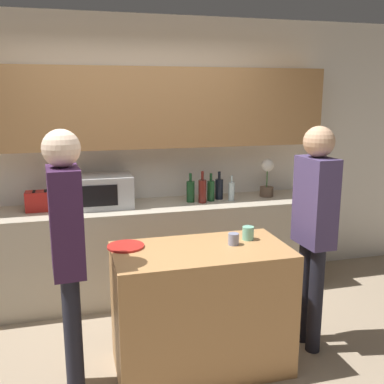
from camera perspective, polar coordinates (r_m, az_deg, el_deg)
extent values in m
plane|color=gray|center=(3.44, -2.31, -22.36)|extent=(14.00, 14.00, 0.00)
cube|color=silver|center=(4.58, -7.29, 4.67)|extent=(6.40, 0.08, 2.70)
cube|color=#A37547|center=(4.34, -7.09, 10.55)|extent=(3.74, 0.32, 0.75)
cube|color=#B7AD99|center=(4.45, -6.35, -7.41)|extent=(3.60, 0.62, 0.91)
cube|color=#B27F4C|center=(3.32, 1.15, -14.57)|extent=(1.23, 0.66, 0.91)
cube|color=#B7BABC|center=(4.31, -11.08, 0.11)|extent=(0.52, 0.38, 0.30)
cube|color=black|center=(4.12, -11.58, -0.48)|extent=(0.31, 0.01, 0.19)
cube|color=#B21E19|center=(4.32, -18.69, -1.09)|extent=(0.26, 0.16, 0.18)
cube|color=black|center=(4.31, -19.44, 0.06)|extent=(0.02, 0.11, 0.01)
cube|color=black|center=(4.30, -18.12, 0.14)|extent=(0.02, 0.11, 0.01)
cylinder|color=brown|center=(4.73, 9.44, 0.04)|extent=(0.14, 0.14, 0.10)
cylinder|color=#38662D|center=(4.70, 9.50, 1.71)|extent=(0.01, 0.01, 0.18)
sphere|color=silver|center=(4.68, 9.56, 3.39)|extent=(0.13, 0.13, 0.13)
cylinder|color=#194723|center=(4.42, -0.19, 0.05)|extent=(0.08, 0.08, 0.21)
cylinder|color=#194723|center=(4.39, -0.19, 1.88)|extent=(0.03, 0.03, 0.08)
cylinder|color=maroon|center=(4.39, 1.32, 0.07)|extent=(0.08, 0.08, 0.23)
cylinder|color=maroon|center=(4.36, 1.33, 2.09)|extent=(0.03, 0.03, 0.09)
cylinder|color=#194723|center=(4.47, 2.41, 0.14)|extent=(0.07, 0.07, 0.20)
cylinder|color=#194723|center=(4.44, 2.42, 1.91)|extent=(0.03, 0.03, 0.08)
cylinder|color=black|center=(4.55, 3.46, 0.36)|extent=(0.08, 0.08, 0.20)
cylinder|color=black|center=(4.52, 3.48, 2.11)|extent=(0.03, 0.03, 0.08)
cylinder|color=silver|center=(4.50, 5.03, 0.06)|extent=(0.06, 0.06, 0.18)
cylinder|color=silver|center=(4.47, 5.06, 1.67)|extent=(0.02, 0.02, 0.07)
cylinder|color=red|center=(3.20, -8.42, -6.84)|extent=(0.26, 0.26, 0.01)
cylinder|color=#75C0A4|center=(3.34, 7.13, -5.20)|extent=(0.09, 0.09, 0.10)
cylinder|color=#8189A9|center=(3.22, 5.30, -5.97)|extent=(0.08, 0.08, 0.08)
cylinder|color=black|center=(3.64, 15.40, -13.12)|extent=(0.11, 0.11, 0.84)
cylinder|color=black|center=(3.76, 14.05, -12.17)|extent=(0.11, 0.11, 0.84)
cube|color=#473963|center=(3.45, 15.40, -1.22)|extent=(0.21, 0.35, 0.67)
sphere|color=tan|center=(3.38, 15.83, 6.16)|extent=(0.23, 0.23, 0.23)
cylinder|color=black|center=(3.24, -15.02, -16.28)|extent=(0.11, 0.11, 0.85)
cylinder|color=black|center=(3.10, -14.78, -17.67)|extent=(0.11, 0.11, 0.85)
cube|color=#391E40|center=(2.88, -15.74, -3.60)|extent=(0.21, 0.35, 0.67)
sphere|color=beige|center=(2.79, -16.29, 5.35)|extent=(0.23, 0.23, 0.23)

